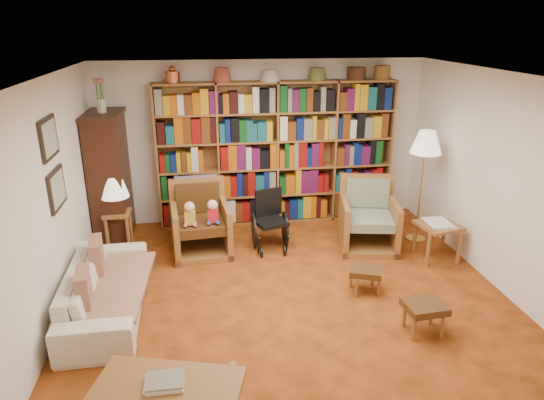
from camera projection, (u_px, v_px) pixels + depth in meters
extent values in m
plane|color=#B04A1B|center=(290.00, 296.00, 5.66)|extent=(5.00, 5.00, 0.00)
plane|color=silver|center=(294.00, 77.00, 4.79)|extent=(5.00, 5.00, 0.00)
plane|color=white|center=(262.00, 142.00, 7.55)|extent=(5.00, 0.00, 5.00)
plane|color=white|center=(368.00, 335.00, 2.90)|extent=(5.00, 0.00, 5.00)
plane|color=white|center=(48.00, 208.00, 4.88)|extent=(0.00, 5.00, 5.00)
plane|color=white|center=(506.00, 185.00, 5.57)|extent=(0.00, 5.00, 5.00)
cube|color=#A36732|center=(277.00, 154.00, 7.48)|extent=(3.60, 0.30, 2.20)
cube|color=#39190F|center=(110.00, 180.00, 6.90)|extent=(0.45, 0.90, 1.80)
cube|color=#39190F|center=(102.00, 115.00, 6.57)|extent=(0.50, 0.95, 0.06)
cylinder|color=beige|center=(101.00, 106.00, 6.53)|extent=(0.12, 0.12, 0.18)
cube|color=black|center=(49.00, 138.00, 4.94)|extent=(0.03, 0.52, 0.42)
cube|color=gray|center=(50.00, 138.00, 4.94)|extent=(0.01, 0.44, 0.34)
cube|color=black|center=(57.00, 189.00, 5.13)|extent=(0.03, 0.52, 0.42)
cube|color=gray|center=(58.00, 189.00, 5.13)|extent=(0.01, 0.44, 0.34)
imported|color=beige|center=(106.00, 289.00, 5.27)|extent=(1.92, 0.79, 0.56)
cube|color=#C5B090|center=(110.00, 287.00, 5.27)|extent=(0.86, 1.52, 0.04)
cube|color=maroon|center=(97.00, 261.00, 5.51)|extent=(0.18, 0.42, 0.41)
cube|color=maroon|center=(84.00, 293.00, 4.86)|extent=(0.18, 0.40, 0.39)
cube|color=#A36732|center=(117.00, 213.00, 6.72)|extent=(0.36, 0.36, 0.04)
cylinder|color=#A36732|center=(107.00, 236.00, 6.66)|extent=(0.05, 0.05, 0.50)
cylinder|color=#A36732|center=(128.00, 235.00, 6.70)|extent=(0.05, 0.05, 0.50)
cylinder|color=#A36732|center=(111.00, 228.00, 6.92)|extent=(0.05, 0.05, 0.50)
cylinder|color=#A36732|center=(131.00, 227.00, 6.96)|extent=(0.05, 0.05, 0.50)
cylinder|color=gold|center=(116.00, 205.00, 6.67)|extent=(0.13, 0.13, 0.21)
cone|color=white|center=(114.00, 186.00, 6.58)|extent=(0.38, 0.38, 0.30)
cube|color=#A36732|center=(202.00, 249.00, 6.74)|extent=(0.85, 0.88, 0.09)
cube|color=#A36732|center=(175.00, 231.00, 6.59)|extent=(0.15, 0.81, 0.69)
cube|color=#A36732|center=(227.00, 228.00, 6.68)|extent=(0.15, 0.81, 0.69)
cube|color=#A36732|center=(200.00, 210.00, 6.92)|extent=(0.78, 0.16, 0.97)
cube|color=#472A13|center=(201.00, 224.00, 6.58)|extent=(0.66, 0.73, 0.13)
cube|color=#472A13|center=(200.00, 197.00, 6.78)|extent=(0.61, 0.16, 0.41)
cube|color=#AD2E4E|center=(199.00, 190.00, 6.86)|extent=(0.61, 0.12, 0.43)
cube|color=#A36732|center=(367.00, 244.00, 6.90)|extent=(0.91, 0.94, 0.09)
cube|color=#A36732|center=(344.00, 226.00, 6.75)|extent=(0.22, 0.81, 0.69)
cube|color=#A36732|center=(392.00, 223.00, 6.84)|extent=(0.22, 0.81, 0.69)
cube|color=#A36732|center=(361.00, 206.00, 7.08)|extent=(0.78, 0.23, 0.97)
cube|color=gray|center=(370.00, 220.00, 6.73)|extent=(0.72, 0.78, 0.13)
cube|color=gray|center=(364.00, 193.00, 6.93)|extent=(0.61, 0.22, 0.41)
cube|color=black|center=(270.00, 222.00, 6.73)|extent=(0.50, 0.50, 0.05)
cube|color=black|center=(268.00, 202.00, 6.83)|extent=(0.39, 0.16, 0.40)
cylinder|color=black|center=(254.00, 230.00, 6.83)|extent=(0.03, 0.50, 0.50)
cylinder|color=black|center=(285.00, 229.00, 6.89)|extent=(0.03, 0.50, 0.50)
cylinder|color=black|center=(261.00, 252.00, 6.59)|extent=(0.03, 0.14, 0.14)
cylinder|color=black|center=(284.00, 250.00, 6.63)|extent=(0.03, 0.14, 0.14)
cylinder|color=gold|center=(416.00, 239.00, 7.13)|extent=(0.27, 0.27, 0.03)
cylinder|color=gold|center=(420.00, 196.00, 6.90)|extent=(0.03, 0.03, 1.37)
cone|color=white|center=(427.00, 142.00, 6.63)|extent=(0.43, 0.43, 0.31)
cube|color=#A36732|center=(438.00, 225.00, 6.42)|extent=(0.60, 0.60, 0.04)
cylinder|color=#A36732|center=(428.00, 250.00, 6.28)|extent=(0.05, 0.05, 0.46)
cylinder|color=#A36732|center=(459.00, 248.00, 6.34)|extent=(0.05, 0.05, 0.46)
cylinder|color=#A36732|center=(415.00, 237.00, 6.68)|extent=(0.05, 0.05, 0.46)
cylinder|color=#A36732|center=(444.00, 235.00, 6.73)|extent=(0.05, 0.05, 0.46)
cube|color=white|center=(439.00, 223.00, 6.41)|extent=(0.38, 0.44, 0.03)
cube|color=#472A13|center=(366.00, 271.00, 5.67)|extent=(0.45, 0.42, 0.07)
cylinder|color=#A36732|center=(356.00, 288.00, 5.60)|extent=(0.04, 0.04, 0.24)
cylinder|color=#A36732|center=(379.00, 286.00, 5.64)|extent=(0.04, 0.04, 0.24)
cylinder|color=#A36732|center=(351.00, 279.00, 5.81)|extent=(0.04, 0.04, 0.24)
cylinder|color=#A36732|center=(373.00, 277.00, 5.84)|extent=(0.04, 0.04, 0.24)
cube|color=#472A13|center=(425.00, 307.00, 4.91)|extent=(0.43, 0.37, 0.08)
cylinder|color=#A36732|center=(414.00, 329.00, 4.84)|extent=(0.04, 0.04, 0.26)
cylinder|color=#A36732|center=(442.00, 326.00, 4.88)|extent=(0.04, 0.04, 0.26)
cylinder|color=#A36732|center=(404.00, 315.00, 5.06)|extent=(0.04, 0.04, 0.26)
cylinder|color=#A36732|center=(432.00, 313.00, 5.10)|extent=(0.04, 0.04, 0.26)
cube|color=#A36732|center=(168.00, 387.00, 3.69)|extent=(1.23, 0.84, 0.05)
cylinder|color=#A36732|center=(106.00, 394.00, 3.91)|extent=(0.06, 0.06, 0.37)
cylinder|color=#A36732|center=(234.00, 381.00, 4.05)|extent=(0.06, 0.06, 0.37)
cube|color=brown|center=(167.00, 382.00, 3.67)|extent=(0.33, 0.29, 0.05)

